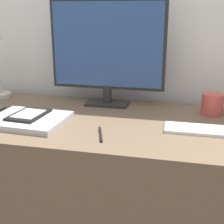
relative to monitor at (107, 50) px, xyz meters
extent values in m
cube|color=brown|center=(0.05, -0.22, -0.62)|extent=(1.54, 0.62, 0.72)
cube|color=#262626|center=(0.00, 0.00, -0.25)|extent=(0.20, 0.11, 0.01)
cylinder|color=#262626|center=(0.00, 0.00, -0.21)|extent=(0.04, 0.04, 0.08)
cube|color=#262626|center=(0.00, 0.00, 0.02)|extent=(0.53, 0.01, 0.40)
cube|color=#2D4C84|center=(0.00, -0.01, 0.02)|extent=(0.50, 0.01, 0.37)
cube|color=silver|center=(0.42, -0.26, -0.25)|extent=(0.27, 0.11, 0.01)
cube|color=#B7B7BC|center=(0.42, -0.26, -0.25)|extent=(0.25, 0.09, 0.00)
cube|color=#A3A3A8|center=(-0.25, -0.32, -0.25)|extent=(0.30, 0.26, 0.01)
cube|color=#B2B2B7|center=(-0.25, -0.32, -0.24)|extent=(0.30, 0.26, 0.01)
cube|color=black|center=(-0.25, -0.30, -0.23)|extent=(0.13, 0.18, 0.01)
cube|color=beige|center=(-0.25, -0.30, -0.23)|extent=(0.10, 0.13, 0.00)
cylinder|color=#BCB7AD|center=(-0.58, 0.01, -0.25)|extent=(0.11, 0.11, 0.02)
cylinder|color=#B7473D|center=(0.47, -0.05, -0.21)|extent=(0.09, 0.09, 0.09)
torus|color=#B7473D|center=(0.52, -0.05, -0.21)|extent=(0.06, 0.01, 0.06)
cylinder|color=black|center=(0.07, -0.38, -0.25)|extent=(0.05, 0.13, 0.01)
camera|label=1|loc=(0.34, -1.38, 0.16)|focal=50.00mm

